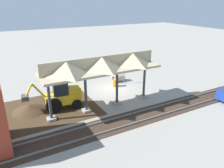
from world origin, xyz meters
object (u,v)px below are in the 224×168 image
backhoe (61,95)px  stop_sign (124,71)px  concrete_pipe (118,78)px  traffic_barrel (115,83)px

backhoe → stop_sign: bearing=-162.0°
stop_sign → backhoe: 8.72m
backhoe → concrete_pipe: bearing=-155.8°
traffic_barrel → concrete_pipe: bearing=-131.6°
concrete_pipe → traffic_barrel: bearing=48.4°
stop_sign → traffic_barrel: bearing=14.2°
stop_sign → backhoe: (8.29, 2.69, -0.28)m
stop_sign → traffic_barrel: size_ratio=2.40×
backhoe → concrete_pipe: size_ratio=3.71×
backhoe → traffic_barrel: size_ratio=5.75×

